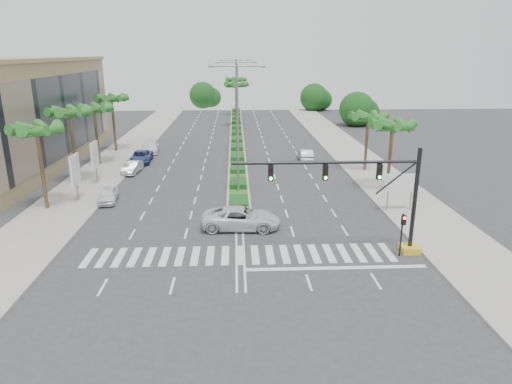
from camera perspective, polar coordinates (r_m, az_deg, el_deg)
The scene contains 28 objects.
ground at distance 30.80m, azimuth -1.99°, elevation -7.89°, with size 160.00×160.00×0.00m, color #333335.
footpath_right at distance 51.97m, azimuth 14.74°, elevation 2.11°, with size 6.00×120.00×0.15m, color gray.
footpath_left at distance 51.84m, azimuth -19.33°, elevation 1.67°, with size 6.00×120.00×0.15m, color gray.
median at distance 74.05m, azimuth -2.43°, elevation 7.04°, with size 2.20×75.00×0.20m, color gray.
median_grass at distance 74.03m, azimuth -2.43°, elevation 7.13°, with size 1.80×75.00×0.04m, color #33581E.
building at distance 60.18m, azimuth -28.29°, elevation 8.40°, with size 12.00×36.00×12.00m, color tan.
signal_gantry at distance 30.99m, azimuth 15.35°, elevation -1.47°, with size 12.60×1.20×7.20m.
pedestrian_signal at distance 31.29m, azimuth 17.84°, elevation -4.27°, with size 0.28×0.36×3.00m.
direction_sign at distance 39.86m, azimuth 17.62°, elevation 0.92°, with size 2.70×0.11×3.40m.
billboard_near at distance 43.57m, azimuth -21.70°, elevation 2.54°, with size 0.18×2.10×4.35m.
billboard_far at distance 49.13m, azimuth -19.52°, elevation 4.31°, with size 0.18×2.10×4.35m.
palm_left_near at distance 41.75m, azimuth -25.73°, elevation 6.71°, with size 4.57×4.68×7.55m.
palm_left_mid at distance 49.08m, azimuth -22.25°, elevation 8.90°, with size 4.57×4.68×7.95m.
palm_left_far at distance 56.70m, azimuth -19.57°, elevation 9.53°, with size 4.57×4.68×7.35m.
palm_left_end at distance 64.32m, azimuth -17.59°, elevation 10.85°, with size 4.57×4.68×7.75m.
palm_right_near at distance 44.94m, azimuth 16.68°, elevation 7.68°, with size 4.57×4.68×7.05m.
palm_right_far at distance 52.52m, azimuth 13.85°, elevation 8.84°, with size 4.57×4.68×6.75m.
palm_median_a at distance 83.12m, azimuth -2.53°, elevation 13.05°, with size 4.57×4.68×8.05m.
palm_median_b at distance 98.09m, azimuth -2.56°, elevation 13.66°, with size 4.57×4.68×8.05m.
streetlight_near at distance 42.38m, azimuth -2.32°, elevation 8.67°, with size 5.10×0.25×12.00m.
streetlight_mid at distance 58.25m, azimuth -2.43°, elevation 10.97°, with size 5.10×0.25×12.00m.
streetlight_far at distance 74.18m, azimuth -2.50°, elevation 12.28°, with size 5.10×0.25×12.00m.
car_parked_a at distance 43.25m, azimuth -18.03°, elevation -0.35°, with size 1.57×3.89×1.33m, color white.
car_parked_b at distance 52.88m, azimuth -15.22°, elevation 2.99°, with size 1.42×4.07×1.34m, color #B5B6BA.
car_parked_c at distance 57.78m, azimuth -14.16°, elevation 4.29°, with size 2.38×5.15×1.43m, color navy.
car_parked_d at distance 63.63m, azimuth -13.12°, elevation 5.57°, with size 2.19×5.38×1.56m, color white.
car_crossing at distance 34.97m, azimuth -1.88°, elevation -3.28°, with size 2.77×6.00×1.67m, color silver.
car_right at distance 57.52m, azimuth 6.18°, elevation 4.67°, with size 1.55×4.45×1.46m, color #A8A8AD.
Camera 1 is at (-0.22, -27.92, 12.99)m, focal length 32.00 mm.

